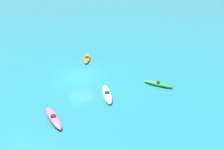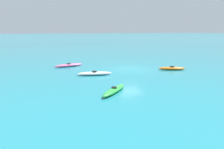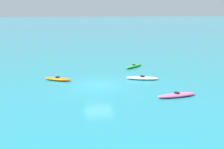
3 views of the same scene
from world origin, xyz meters
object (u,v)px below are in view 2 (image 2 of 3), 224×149
at_px(kayak_orange, 172,68).
at_px(kayak_green, 114,90).
at_px(kayak_pink, 69,65).
at_px(kayak_white, 94,73).

bearing_deg(kayak_orange, kayak_green, 117.17).
xyz_separation_m(kayak_pink, kayak_green, (-10.48, -0.89, -0.00)).
bearing_deg(kayak_green, kayak_white, -4.54).
distance_m(kayak_orange, kayak_green, 9.60).
distance_m(kayak_orange, kayak_pink, 11.23).
height_order(kayak_orange, kayak_pink, same).
bearing_deg(kayak_pink, kayak_white, -165.82).
bearing_deg(kayak_white, kayak_orange, -96.35).
height_order(kayak_white, kayak_green, same).
relative_size(kayak_white, kayak_pink, 0.99).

